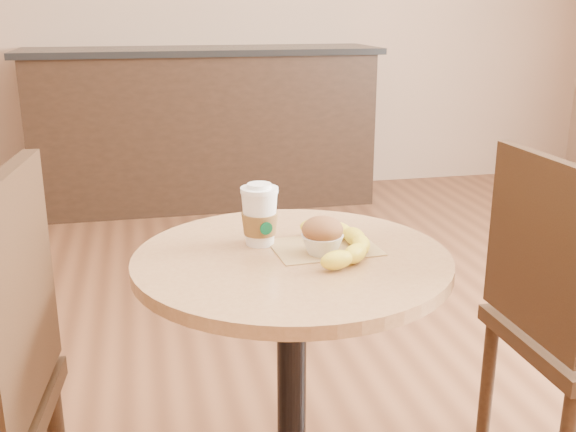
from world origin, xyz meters
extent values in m
cylinder|color=black|center=(-0.11, 0.08, 0.38)|extent=(0.07, 0.07, 0.72)
cylinder|color=#A6784C|center=(-0.11, 0.08, 0.73)|extent=(0.72, 0.72, 0.03)
cube|color=#332011|center=(-0.67, -0.07, 0.77)|extent=(0.07, 0.42, 0.46)
cylinder|color=#332011|center=(0.50, 0.21, 0.24)|extent=(0.04, 0.04, 0.47)
cube|color=#332011|center=(0.49, 0.03, 0.74)|extent=(0.04, 0.40, 0.44)
cube|color=black|center=(0.00, 3.18, 0.50)|extent=(2.20, 0.60, 1.00)
cube|color=black|center=(0.00, 3.18, 1.02)|extent=(2.30, 0.65, 0.04)
cube|color=#A68350|center=(-0.02, 0.11, 0.75)|extent=(0.25, 0.19, 0.00)
cylinder|color=white|center=(-0.17, 0.17, 0.88)|extent=(0.09, 0.09, 0.01)
cylinder|color=white|center=(-0.17, 0.17, 0.89)|extent=(0.06, 0.06, 0.01)
cylinder|color=#074D28|center=(-0.16, 0.13, 0.80)|extent=(0.03, 0.01, 0.03)
ellipsoid|color=brown|center=(-0.04, 0.07, 0.81)|extent=(0.09, 0.09, 0.06)
ellipsoid|color=beige|center=(-0.04, 0.07, 0.83)|extent=(0.03, 0.03, 0.02)
camera|label=1|loc=(-0.43, -1.32, 1.29)|focal=42.00mm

